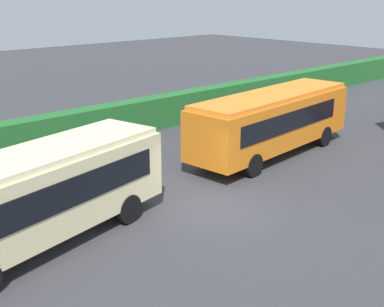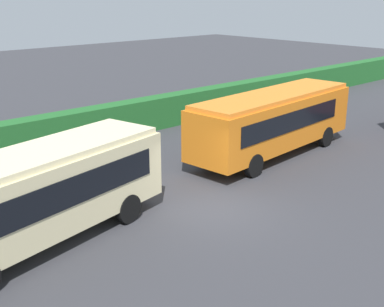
# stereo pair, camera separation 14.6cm
# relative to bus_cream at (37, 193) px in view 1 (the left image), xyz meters

# --- Properties ---
(ground_plane) EXTENTS (107.49, 107.49, 0.00)m
(ground_plane) POSITION_rel_bus_cream_xyz_m (5.84, -1.76, -1.72)
(ground_plane) COLOR #38383D
(bus_cream) EXTENTS (9.11, 4.16, 2.97)m
(bus_cream) POSITION_rel_bus_cream_xyz_m (0.00, 0.00, 0.00)
(bus_cream) COLOR beige
(bus_cream) RESTS_ON ground_plane
(bus_orange) EXTENTS (9.93, 3.27, 2.96)m
(bus_orange) POSITION_rel_bus_cream_xyz_m (12.24, 0.93, 0.00)
(bus_orange) COLOR orange
(bus_orange) RESTS_ON ground_plane
(person_center) EXTENTS (0.47, 0.52, 1.89)m
(person_center) POSITION_rel_bus_cream_xyz_m (2.71, 3.22, -0.72)
(person_center) COLOR black
(person_center) RESTS_ON ground_plane
(hedge_row) EXTENTS (65.74, 1.09, 1.76)m
(hedge_row) POSITION_rel_bus_cream_xyz_m (5.84, 8.56, -0.85)
(hedge_row) COLOR #226329
(hedge_row) RESTS_ON ground_plane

